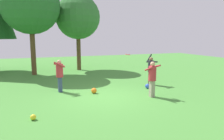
{
  "coord_description": "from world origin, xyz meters",
  "views": [
    {
      "loc": [
        -3.02,
        -8.7,
        2.7
      ],
      "look_at": [
        0.65,
        0.96,
        1.05
      ],
      "focal_mm": 33.73,
      "sensor_mm": 36.0,
      "label": 1
    }
  ],
  "objects_px": {
    "person_catcher": "(60,73)",
    "tree_left": "(30,5)",
    "tree_center": "(78,17)",
    "frisbee": "(128,55)",
    "person_bystander": "(152,76)",
    "ball_blue": "(148,86)",
    "ball_yellow": "(33,117)",
    "ball_orange": "(94,91)",
    "person_thrower": "(151,68)"
  },
  "relations": [
    {
      "from": "ball_blue",
      "to": "person_thrower",
      "type": "bearing_deg",
      "value": 49.51
    },
    {
      "from": "frisbee",
      "to": "ball_blue",
      "type": "bearing_deg",
      "value": -33.52
    },
    {
      "from": "person_thrower",
      "to": "person_catcher",
      "type": "bearing_deg",
      "value": -7.58
    },
    {
      "from": "ball_blue",
      "to": "ball_yellow",
      "type": "height_order",
      "value": "ball_blue"
    },
    {
      "from": "person_thrower",
      "to": "person_bystander",
      "type": "bearing_deg",
      "value": 55.39
    },
    {
      "from": "tree_left",
      "to": "person_thrower",
      "type": "bearing_deg",
      "value": -43.32
    },
    {
      "from": "person_thrower",
      "to": "frisbee",
      "type": "distance_m",
      "value": 1.72
    },
    {
      "from": "person_bystander",
      "to": "frisbee",
      "type": "relative_size",
      "value": 5.8
    },
    {
      "from": "person_bystander",
      "to": "tree_center",
      "type": "relative_size",
      "value": 0.27
    },
    {
      "from": "person_catcher",
      "to": "person_bystander",
      "type": "relative_size",
      "value": 0.99
    },
    {
      "from": "frisbee",
      "to": "ball_blue",
      "type": "relative_size",
      "value": 1.1
    },
    {
      "from": "person_bystander",
      "to": "tree_left",
      "type": "xyz_separation_m",
      "value": [
        -4.89,
        7.87,
        3.87
      ]
    },
    {
      "from": "ball_blue",
      "to": "tree_left",
      "type": "xyz_separation_m",
      "value": [
        -5.49,
        6.46,
        4.7
      ]
    },
    {
      "from": "frisbee",
      "to": "ball_blue",
      "type": "height_order",
      "value": "frisbee"
    },
    {
      "from": "frisbee",
      "to": "tree_center",
      "type": "relative_size",
      "value": 0.05
    },
    {
      "from": "tree_center",
      "to": "person_catcher",
      "type": "bearing_deg",
      "value": -109.62
    },
    {
      "from": "tree_center",
      "to": "ball_blue",
      "type": "bearing_deg",
      "value": -74.89
    },
    {
      "from": "tree_center",
      "to": "frisbee",
      "type": "bearing_deg",
      "value": -80.63
    },
    {
      "from": "ball_orange",
      "to": "ball_yellow",
      "type": "relative_size",
      "value": 1.4
    },
    {
      "from": "person_catcher",
      "to": "frisbee",
      "type": "bearing_deg",
      "value": 0.0
    },
    {
      "from": "ball_blue",
      "to": "ball_yellow",
      "type": "xyz_separation_m",
      "value": [
        -5.65,
        -2.36,
        -0.03
      ]
    },
    {
      "from": "person_catcher",
      "to": "person_bystander",
      "type": "distance_m",
      "value": 4.44
    },
    {
      "from": "person_thrower",
      "to": "ball_orange",
      "type": "xyz_separation_m",
      "value": [
        -3.5,
        -0.63,
        -0.8
      ]
    },
    {
      "from": "person_thrower",
      "to": "tree_center",
      "type": "xyz_separation_m",
      "value": [
        -2.64,
        6.79,
        3.27
      ]
    },
    {
      "from": "frisbee",
      "to": "ball_orange",
      "type": "xyz_separation_m",
      "value": [
        -2.0,
        -0.5,
        -1.63
      ]
    },
    {
      "from": "person_bystander",
      "to": "tree_center",
      "type": "xyz_separation_m",
      "value": [
        -1.42,
        8.91,
        3.26
      ]
    },
    {
      "from": "person_bystander",
      "to": "ball_orange",
      "type": "bearing_deg",
      "value": 48.88
    },
    {
      "from": "tree_left",
      "to": "ball_blue",
      "type": "bearing_deg",
      "value": -49.65
    },
    {
      "from": "person_bystander",
      "to": "tree_center",
      "type": "height_order",
      "value": "tree_center"
    },
    {
      "from": "person_catcher",
      "to": "ball_blue",
      "type": "bearing_deg",
      "value": -6.31
    },
    {
      "from": "ball_blue",
      "to": "person_catcher",
      "type": "bearing_deg",
      "value": 167.69
    },
    {
      "from": "ball_yellow",
      "to": "tree_left",
      "type": "distance_m",
      "value": 10.01
    },
    {
      "from": "person_catcher",
      "to": "ball_orange",
      "type": "height_order",
      "value": "person_catcher"
    },
    {
      "from": "frisbee",
      "to": "person_catcher",
      "type": "bearing_deg",
      "value": 173.99
    },
    {
      "from": "person_catcher",
      "to": "person_thrower",
      "type": "bearing_deg",
      "value": 3.24
    },
    {
      "from": "ball_blue",
      "to": "ball_yellow",
      "type": "bearing_deg",
      "value": -157.35
    },
    {
      "from": "frisbee",
      "to": "tree_center",
      "type": "bearing_deg",
      "value": 99.37
    },
    {
      "from": "person_bystander",
      "to": "ball_blue",
      "type": "xyz_separation_m",
      "value": [
        0.61,
        1.41,
        -0.82
      ]
    },
    {
      "from": "ball_blue",
      "to": "tree_center",
      "type": "distance_m",
      "value": 8.78
    },
    {
      "from": "ball_yellow",
      "to": "tree_center",
      "type": "bearing_deg",
      "value": 69.84
    },
    {
      "from": "frisbee",
      "to": "ball_yellow",
      "type": "distance_m",
      "value": 5.84
    },
    {
      "from": "person_thrower",
      "to": "person_bystander",
      "type": "relative_size",
      "value": 1.08
    },
    {
      "from": "person_thrower",
      "to": "frisbee",
      "type": "bearing_deg",
      "value": -0.0
    },
    {
      "from": "person_bystander",
      "to": "person_catcher",
      "type": "bearing_deg",
      "value": 49.88
    },
    {
      "from": "person_catcher",
      "to": "tree_left",
      "type": "xyz_separation_m",
      "value": [
        -1.13,
        5.51,
        3.88
      ]
    },
    {
      "from": "ball_blue",
      "to": "tree_center",
      "type": "bearing_deg",
      "value": 105.11
    },
    {
      "from": "ball_blue",
      "to": "ball_orange",
      "type": "height_order",
      "value": "ball_orange"
    },
    {
      "from": "tree_left",
      "to": "ball_yellow",
      "type": "bearing_deg",
      "value": -91.03
    },
    {
      "from": "frisbee",
      "to": "ball_orange",
      "type": "height_order",
      "value": "frisbee"
    },
    {
      "from": "frisbee",
      "to": "tree_left",
      "type": "height_order",
      "value": "tree_left"
    }
  ]
}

